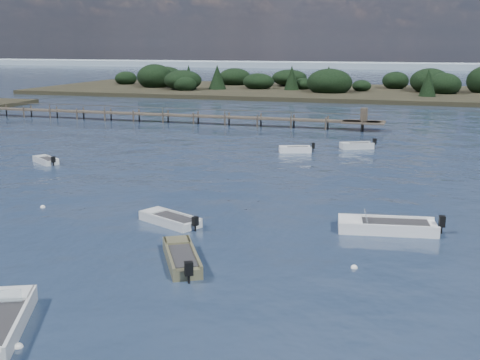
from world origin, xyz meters
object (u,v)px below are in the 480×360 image
(dinghy_mid_white_a, at_px, (387,228))
(tender_far_grey_b, at_px, (357,147))
(tender_far_white, at_px, (295,151))
(dinghy_mid_grey, at_px, (170,221))
(tender_far_grey, at_px, (46,161))
(jetty, at_px, (165,115))
(dinghy_extra_a, at_px, (182,260))

(dinghy_mid_white_a, height_order, tender_far_grey_b, dinghy_mid_white_a)
(tender_far_white, bearing_deg, dinghy_mid_grey, -94.69)
(dinghy_mid_grey, bearing_deg, tender_far_grey, 142.82)
(tender_far_grey, height_order, tender_far_white, tender_far_white)
(dinghy_mid_white_a, distance_m, tender_far_white, 24.93)
(tender_far_grey_b, xyz_separation_m, dinghy_mid_grey, (-7.46, -28.86, -0.03))
(dinghy_mid_white_a, relative_size, tender_far_grey, 1.87)
(tender_far_grey, xyz_separation_m, tender_far_white, (19.65, 11.67, 0.02))
(tender_far_grey_b, xyz_separation_m, jetty, (-26.43, 12.98, 0.81))
(tender_far_white, bearing_deg, tender_far_grey_b, 35.45)
(tender_far_grey_b, bearing_deg, tender_far_grey, -148.23)
(tender_far_grey, distance_m, jetty, 28.54)
(dinghy_mid_grey, height_order, tender_far_white, tender_far_white)
(dinghy_extra_a, xyz_separation_m, dinghy_mid_grey, (-3.14, 5.77, -0.03))
(dinghy_mid_white_a, height_order, tender_far_white, dinghy_mid_white_a)
(tender_far_grey_b, height_order, dinghy_extra_a, dinghy_extra_a)
(dinghy_extra_a, bearing_deg, tender_far_grey_b, 82.89)
(jetty, bearing_deg, dinghy_mid_white_a, -51.88)
(dinghy_mid_white_a, relative_size, tender_far_white, 1.70)
(dinghy_mid_white_a, bearing_deg, tender_far_grey, 159.45)
(tender_far_grey, xyz_separation_m, jetty, (-1.38, 28.49, 0.84))
(dinghy_mid_white_a, height_order, dinghy_mid_grey, dinghy_mid_white_a)
(dinghy_mid_grey, xyz_separation_m, tender_far_white, (2.05, 25.01, 0.02))
(dinghy_mid_white_a, distance_m, dinghy_mid_grey, 12.31)
(dinghy_extra_a, height_order, jetty, jetty)
(tender_far_white, height_order, jetty, jetty)
(dinghy_mid_white_a, xyz_separation_m, tender_far_grey_b, (-4.66, 26.65, -0.00))
(tender_far_grey, relative_size, jetty, 0.05)
(tender_far_grey_b, bearing_deg, dinghy_mid_grey, -104.48)
(tender_far_grey_b, relative_size, dinghy_mid_grey, 0.85)
(dinghy_extra_a, distance_m, dinghy_mid_grey, 6.57)
(tender_far_grey, bearing_deg, tender_far_grey_b, 31.77)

